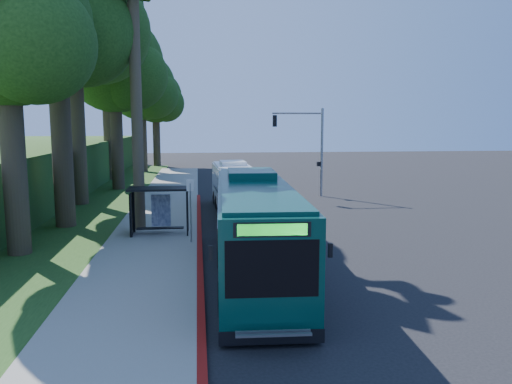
{
  "coord_description": "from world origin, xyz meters",
  "views": [
    {
      "loc": [
        -5.03,
        -28.81,
        5.86
      ],
      "look_at": [
        -1.53,
        1.0,
        1.69
      ],
      "focal_mm": 35.0,
      "sensor_mm": 36.0,
      "label": 1
    }
  ],
  "objects": [
    {
      "name": "tree_4",
      "position": [
        -11.4,
        31.98,
        9.73
      ],
      "size": [
        8.4,
        8.0,
        14.14
      ],
      "color": "#382B1E",
      "rests_on": "ground"
    },
    {
      "name": "white_bus",
      "position": [
        -2.6,
        3.15,
        1.61
      ],
      "size": [
        2.73,
        11.11,
        3.29
      ],
      "rotation": [
        0.0,
        0.0,
        0.03
      ],
      "color": "white",
      "rests_on": "ground"
    },
    {
      "name": "pickup",
      "position": [
        0.49,
        10.25,
        0.72
      ],
      "size": [
        2.68,
        5.3,
        1.43
      ],
      "primitive_type": "imported",
      "rotation": [
        0.0,
        0.0,
        -0.06
      ],
      "color": "silver",
      "rests_on": "ground"
    },
    {
      "name": "tree_3",
      "position": [
        -13.88,
        23.98,
        11.98
      ],
      "size": [
        10.08,
        9.6,
        17.28
      ],
      "color": "#382B1E",
      "rests_on": "ground"
    },
    {
      "name": "stop_sign_pole",
      "position": [
        -5.4,
        -5.0,
        2.08
      ],
      "size": [
        0.35,
        0.06,
        3.17
      ],
      "color": "gray",
      "rests_on": "ground"
    },
    {
      "name": "bus_shelter",
      "position": [
        -7.26,
        -2.86,
        1.81
      ],
      "size": [
        3.2,
        1.51,
        2.55
      ],
      "color": "black",
      "rests_on": "ground"
    },
    {
      "name": "tree_1",
      "position": [
        -13.37,
        7.98,
        12.73
      ],
      "size": [
        10.5,
        10.0,
        18.26
      ],
      "color": "#382B1E",
      "rests_on": "ground"
    },
    {
      "name": "ground",
      "position": [
        0.0,
        0.0,
        0.0
      ],
      "size": [
        140.0,
        140.0,
        0.0
      ],
      "primitive_type": "plane",
      "color": "black",
      "rests_on": "ground"
    },
    {
      "name": "tree_6",
      "position": [
        -12.91,
        -6.01,
        9.71
      ],
      "size": [
        7.56,
        7.2,
        13.74
      ],
      "color": "#382B1E",
      "rests_on": "ground"
    },
    {
      "name": "tree_2",
      "position": [
        -11.89,
        15.98,
        10.48
      ],
      "size": [
        8.82,
        8.4,
        15.12
      ],
      "color": "#382B1E",
      "rests_on": "ground"
    },
    {
      "name": "tree_5",
      "position": [
        -10.41,
        39.99,
        8.96
      ],
      "size": [
        7.35,
        7.0,
        12.86
      ],
      "color": "#382B1E",
      "rests_on": "ground"
    },
    {
      "name": "grass_verge",
      "position": [
        -13.0,
        5.0,
        0.03
      ],
      "size": [
        8.0,
        70.0,
        0.06
      ],
      "primitive_type": "cube",
      "color": "#234719",
      "rests_on": "ground"
    },
    {
      "name": "teal_bus",
      "position": [
        -2.88,
        -10.01,
        1.9
      ],
      "size": [
        3.37,
        13.14,
        3.88
      ],
      "rotation": [
        0.0,
        0.0,
        -0.05
      ],
      "color": "#09352E",
      "rests_on": "ground"
    },
    {
      "name": "sidewalk",
      "position": [
        -7.3,
        0.0,
        0.06
      ],
      "size": [
        4.5,
        70.0,
        0.12
      ],
      "primitive_type": "cube",
      "color": "gray",
      "rests_on": "ground"
    },
    {
      "name": "red_curb",
      "position": [
        -5.0,
        -4.0,
        0.07
      ],
      "size": [
        0.25,
        30.0,
        0.13
      ],
      "primitive_type": "cube",
      "color": "maroon",
      "rests_on": "ground"
    },
    {
      "name": "traffic_signal_pole",
      "position": [
        3.78,
        10.0,
        4.42
      ],
      "size": [
        4.1,
        0.3,
        7.0
      ],
      "color": "gray",
      "rests_on": "ground"
    },
    {
      "name": "tree_0",
      "position": [
        -12.4,
        -0.02,
        11.2
      ],
      "size": [
        8.4,
        8.0,
        15.7
      ],
      "color": "#382B1E",
      "rests_on": "ground"
    }
  ]
}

